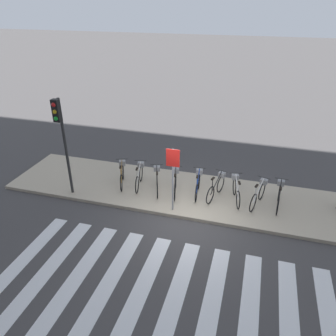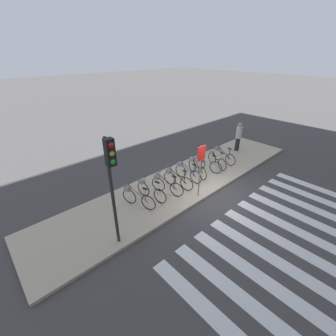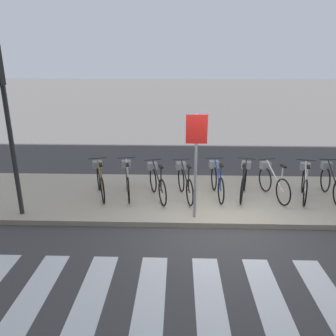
% 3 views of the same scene
% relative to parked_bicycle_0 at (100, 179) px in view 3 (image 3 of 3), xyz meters
% --- Properties ---
extents(ground_plane, '(120.00, 120.00, 0.00)m').
position_rel_parked_bicycle_0_xyz_m(ground_plane, '(2.94, -1.48, -0.55)').
color(ground_plane, '#423F3F').
extents(sidewalk, '(14.49, 3.07, 0.12)m').
position_rel_parked_bicycle_0_xyz_m(sidewalk, '(2.94, 0.06, -0.49)').
color(sidewalk, '#B7A88E').
rests_on(sidewalk, ground_plane).
extents(parked_bicycle_0, '(0.65, 1.48, 0.96)m').
position_rel_parked_bicycle_0_xyz_m(parked_bicycle_0, '(0.00, 0.00, 0.00)').
color(parked_bicycle_0, black).
rests_on(parked_bicycle_0, sidewalk).
extents(parked_bicycle_1, '(0.48, 1.53, 0.96)m').
position_rel_parked_bicycle_0_xyz_m(parked_bicycle_1, '(0.70, 0.05, 0.00)').
color(parked_bicycle_1, black).
rests_on(parked_bicycle_1, sidewalk).
extents(parked_bicycle_2, '(0.63, 1.48, 0.96)m').
position_rel_parked_bicycle_0_xyz_m(parked_bicycle_2, '(1.45, -0.08, 0.00)').
color(parked_bicycle_2, black).
rests_on(parked_bicycle_2, sidewalk).
extents(parked_bicycle_3, '(0.51, 1.52, 0.96)m').
position_rel_parked_bicycle_0_xyz_m(parked_bicycle_3, '(2.15, -0.04, 0.00)').
color(parked_bicycle_3, black).
rests_on(parked_bicycle_3, sidewalk).
extents(parked_bicycle_4, '(0.46, 1.55, 0.96)m').
position_rel_parked_bicycle_0_xyz_m(parked_bicycle_4, '(2.98, 0.10, 0.00)').
color(parked_bicycle_4, black).
rests_on(parked_bicycle_4, sidewalk).
extents(parked_bicycle_5, '(0.57, 1.51, 0.96)m').
position_rel_parked_bicycle_0_xyz_m(parked_bicycle_5, '(3.68, 0.10, 0.00)').
color(parked_bicycle_5, black).
rests_on(parked_bicycle_5, sidewalk).
extents(parked_bicycle_6, '(0.54, 1.52, 0.96)m').
position_rel_parked_bicycle_0_xyz_m(parked_bicycle_6, '(4.37, 0.06, 0.00)').
color(parked_bicycle_6, black).
rests_on(parked_bicycle_6, sidewalk).
extents(parked_bicycle_7, '(0.60, 1.50, 0.96)m').
position_rel_parked_bicycle_0_xyz_m(parked_bicycle_7, '(5.17, 0.01, 0.00)').
color(parked_bicycle_7, black).
rests_on(parked_bicycle_7, sidewalk).
extents(parked_bicycle_8, '(0.46, 1.55, 0.96)m').
position_rel_parked_bicycle_0_xyz_m(parked_bicycle_8, '(5.84, 0.07, 0.00)').
color(parked_bicycle_8, black).
rests_on(parked_bicycle_8, sidewalk).
extents(traffic_light, '(0.24, 0.40, 3.60)m').
position_rel_parked_bicycle_0_xyz_m(traffic_light, '(-1.55, -1.24, 2.16)').
color(traffic_light, '#2D2D2D').
rests_on(traffic_light, sidewalk).
extents(sign_post, '(0.44, 0.07, 2.28)m').
position_rel_parked_bicycle_0_xyz_m(sign_post, '(2.36, -1.19, 1.13)').
color(sign_post, '#99999E').
rests_on(sign_post, sidewalk).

